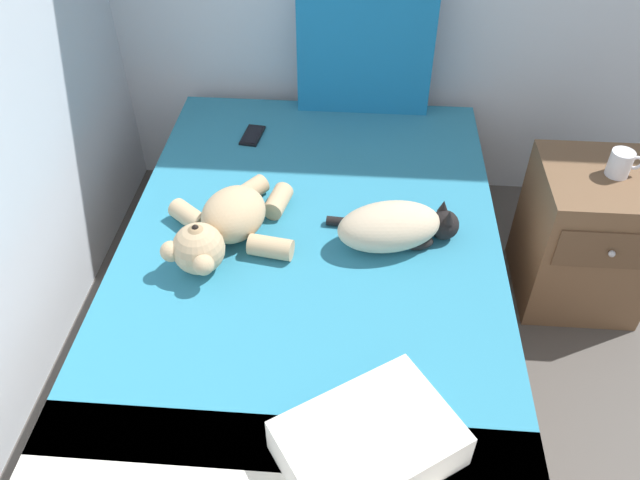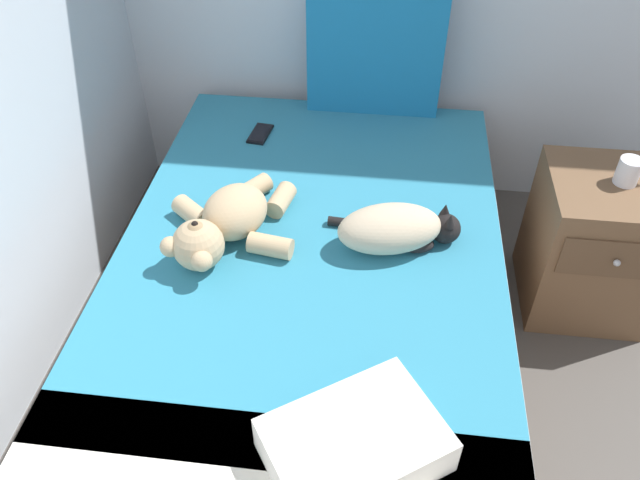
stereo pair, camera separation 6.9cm
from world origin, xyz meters
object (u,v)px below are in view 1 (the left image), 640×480
cell_phone (252,135)px  cat (395,226)px  throw_pillow (369,443)px  bed (311,294)px  teddy_bear (224,225)px  nightstand (585,236)px  mug (621,163)px  patterned_cushion (365,51)px

cell_phone → cat: bearing=-47.1°
throw_pillow → cell_phone: bearing=109.7°
bed → teddy_bear: (-0.28, -0.02, 0.32)m
teddy_bear → throw_pillow: bearing=-56.7°
bed → teddy_bear: size_ratio=3.55×
cell_phone → nightstand: bearing=-12.4°
cat → nightstand: (0.75, 0.32, -0.27)m
cell_phone → throw_pillow: (0.50, -1.38, 0.05)m
bed → mug: size_ratio=16.13×
patterned_cushion → teddy_bear: bearing=-114.9°
patterned_cushion → bed: bearing=-99.4°
throw_pillow → nightstand: 1.39m
nightstand → mug: size_ratio=4.78×
teddy_bear → nightstand: (1.30, 0.36, -0.28)m
bed → nightstand: size_ratio=3.38×
cat → throw_pillow: bearing=-95.2°
cell_phone → nightstand: size_ratio=0.27×
bed → throw_pillow: 0.83m
mug → teddy_bear: bearing=-164.7°
mug → patterned_cushion: bearing=148.8°
throw_pillow → mug: 1.39m
nightstand → mug: 0.34m
patterned_cushion → mug: bearing=-31.2°
teddy_bear → mug: size_ratio=4.54×
cat → patterned_cushion: bearing=98.1°
bed → nightstand: bearing=18.4°
cat → mug: (0.79, 0.32, 0.06)m
cat → throw_pillow: size_ratio=1.11×
teddy_bear → nightstand: size_ratio=0.95×
teddy_bear → cell_phone: (-0.01, 0.65, -0.07)m
teddy_bear → patterned_cushion: bearing=65.1°
cat → cell_phone: (-0.56, 0.61, -0.07)m
throw_pillow → patterned_cushion: bearing=91.9°
cell_phone → mug: size_ratio=1.30×
patterned_cushion → cell_phone: size_ratio=3.53×
bed → nightstand: (1.03, 0.34, 0.05)m
teddy_bear → mug: bearing=15.3°
cat → nightstand: 0.86m
cell_phone → throw_pillow: size_ratio=0.39×
cell_phone → patterned_cushion: bearing=31.4°
bed → teddy_bear: bearing=-176.5°
nightstand → patterned_cushion: bearing=147.6°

